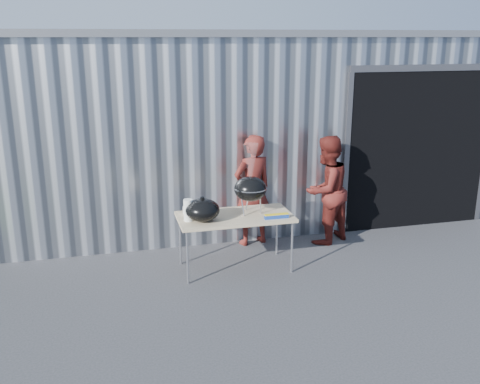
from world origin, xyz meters
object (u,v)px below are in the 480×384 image
object	(u,v)px
folding_table	(235,218)
person_cook	(252,190)
person_bystander	(326,190)
kettle_grill	(250,183)

from	to	relation	value
folding_table	person_cook	world-z (taller)	person_cook
folding_table	person_cook	bearing A→B (deg)	60.39
person_cook	person_bystander	size ratio (longest dim) A/B	1.02
folding_table	kettle_grill	world-z (taller)	kettle_grill
folding_table	person_cook	size ratio (longest dim) A/B	0.90
folding_table	person_bystander	world-z (taller)	person_bystander
kettle_grill	person_cook	xyz separation A→B (m)	(0.25, 0.78, -0.34)
person_cook	person_bystander	world-z (taller)	person_cook
person_cook	kettle_grill	bearing A→B (deg)	56.98
folding_table	person_bystander	distance (m)	1.67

